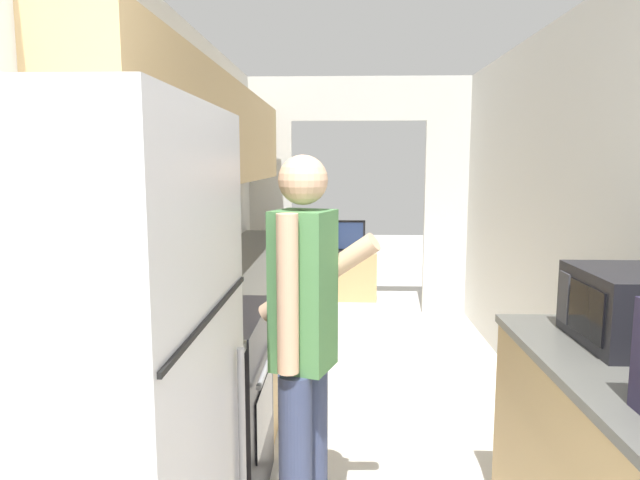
{
  "coord_description": "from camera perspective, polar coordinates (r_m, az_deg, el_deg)",
  "views": [
    {
      "loc": [
        -0.17,
        -0.72,
        1.62
      ],
      "look_at": [
        -0.31,
        3.01,
        1.11
      ],
      "focal_mm": 32.0,
      "sensor_mm": 36.0,
      "label": 1
    }
  ],
  "objects": [
    {
      "name": "refrigerator",
      "position": [
        1.63,
        -22.82,
        -19.86
      ],
      "size": [
        0.71,
        0.84,
        1.76
      ],
      "color": "#B7B7BC",
      "rests_on": "ground_plane"
    },
    {
      "name": "microwave",
      "position": [
        2.49,
        28.76,
        -5.98
      ],
      "size": [
        0.39,
        0.49,
        0.29
      ],
      "color": "black",
      "rests_on": "counter_right"
    },
    {
      "name": "wall_far_with_doorway",
      "position": [
        6.07,
        3.83,
        5.85
      ],
      "size": [
        2.71,
        0.06,
        2.5
      ],
      "color": "silver",
      "rests_on": "ground_plane"
    },
    {
      "name": "wall_left",
      "position": [
        3.33,
        -14.14,
        5.25
      ],
      "size": [
        0.38,
        7.72,
        2.5
      ],
      "color": "silver",
      "rests_on": "ground_plane"
    },
    {
      "name": "television",
      "position": [
        6.71,
        1.75,
        0.34
      ],
      "size": [
        0.65,
        0.16,
        0.38
      ],
      "color": "black",
      "rests_on": "tv_cabinet"
    },
    {
      "name": "tv_cabinet",
      "position": [
        6.82,
        1.74,
        -3.51
      ],
      "size": [
        0.92,
        0.42,
        0.57
      ],
      "color": "tan",
      "rests_on": "ground_plane"
    },
    {
      "name": "knife",
      "position": [
        3.19,
        -10.32,
        -4.79
      ],
      "size": [
        0.07,
        0.32,
        0.02
      ],
      "rotation": [
        0.0,
        0.0,
        0.19
      ],
      "color": "#B7B7BC",
      "rests_on": "counter_left"
    },
    {
      "name": "range_oven",
      "position": [
        2.87,
        -12.1,
        -16.06
      ],
      "size": [
        0.66,
        0.76,
        1.07
      ],
      "color": "black",
      "rests_on": "ground_plane"
    },
    {
      "name": "wall_right",
      "position": [
        3.11,
        27.98,
        0.04
      ],
      "size": [
        0.06,
        7.72,
        2.5
      ],
      "color": "silver",
      "rests_on": "ground_plane"
    },
    {
      "name": "counter_left",
      "position": [
        4.26,
        -7.19,
        -8.02
      ],
      "size": [
        0.62,
        4.07,
        0.93
      ],
      "color": "tan",
      "rests_on": "ground_plane"
    },
    {
      "name": "person",
      "position": [
        2.27,
        -1.65,
        -11.13
      ],
      "size": [
        0.52,
        0.45,
        1.65
      ],
      "rotation": [
        0.0,
        0.0,
        1.24
      ],
      "color": "#384266",
      "rests_on": "ground_plane"
    }
  ]
}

